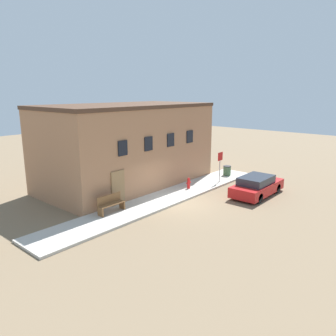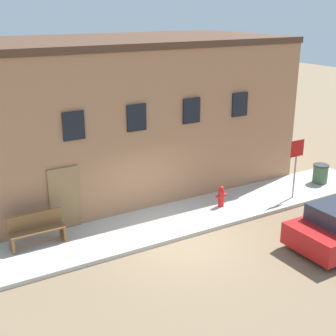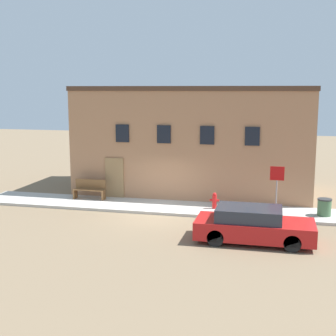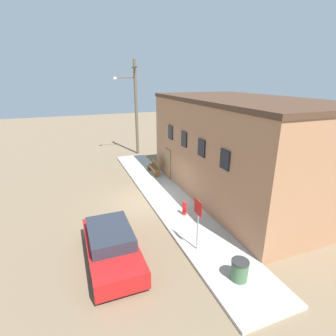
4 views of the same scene
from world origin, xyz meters
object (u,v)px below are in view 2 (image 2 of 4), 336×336
at_px(fire_hydrant, 221,196).
at_px(trash_bin, 320,173).
at_px(stop_sign, 296,158).
at_px(bench, 37,230).

height_order(fire_hydrant, trash_bin, same).
distance_m(fire_hydrant, stop_sign, 3.15).
xyz_separation_m(fire_hydrant, stop_sign, (2.83, -0.73, 1.17)).
relative_size(fire_hydrant, trash_bin, 1.00).
distance_m(stop_sign, bench, 9.50).
bearing_deg(bench, stop_sign, -7.60).
bearing_deg(bench, trash_bin, -3.22).
xyz_separation_m(fire_hydrant, bench, (-6.52, 0.52, 0.10)).
distance_m(fire_hydrant, trash_bin, 4.94).
bearing_deg(fire_hydrant, stop_sign, -14.50).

